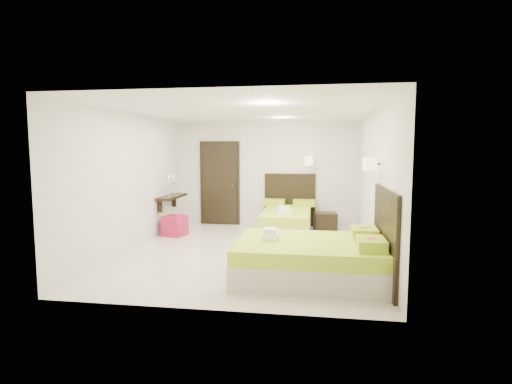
# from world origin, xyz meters

# --- Properties ---
(floor) EXTENTS (5.50, 5.50, 0.00)m
(floor) POSITION_xyz_m (0.00, 0.00, 0.00)
(floor) COLOR beige
(floor) RESTS_ON ground
(bed_single) EXTENTS (1.26, 2.11, 1.74)m
(bed_single) POSITION_xyz_m (0.59, 1.79, 0.32)
(bed_single) COLOR beige
(bed_single) RESTS_ON ground
(bed_double) EXTENTS (2.17, 1.84, 1.79)m
(bed_double) POSITION_xyz_m (1.25, -1.38, 0.32)
(bed_double) COLOR beige
(bed_double) RESTS_ON ground
(nightstand) EXTENTS (0.56, 0.51, 0.44)m
(nightstand) POSITION_xyz_m (1.46, 2.16, 0.22)
(nightstand) COLOR black
(nightstand) RESTS_ON ground
(ottoman) EXTENTS (0.54, 0.54, 0.44)m
(ottoman) POSITION_xyz_m (-1.87, 1.18, 0.22)
(ottoman) COLOR maroon
(ottoman) RESTS_ON ground
(door) EXTENTS (1.02, 0.15, 2.14)m
(door) POSITION_xyz_m (-1.20, 2.70, 1.05)
(door) COLOR black
(door) RESTS_ON ground
(console_shelf) EXTENTS (0.35, 1.20, 0.78)m
(console_shelf) POSITION_xyz_m (-2.08, 1.60, 0.82)
(console_shelf) COLOR black
(console_shelf) RESTS_ON ground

